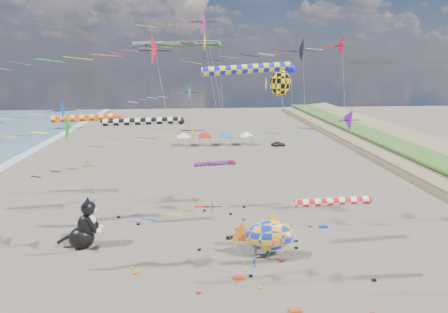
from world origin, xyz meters
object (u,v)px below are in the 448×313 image
at_px(fish_inflatable, 269,235).
at_px(person_adult, 255,251).
at_px(child_blue, 254,263).
at_px(cat_inflatable, 83,223).
at_px(child_green, 268,254).
at_px(parked_car, 278,144).

relative_size(fish_inflatable, person_adult, 4.24).
bearing_deg(fish_inflatable, child_blue, -136.61).
relative_size(cat_inflatable, person_adult, 3.51).
height_order(person_adult, child_blue, person_adult).
height_order(fish_inflatable, person_adult, fish_inflatable).
xyz_separation_m(child_green, child_blue, (-1.60, -1.24, -0.09)).
bearing_deg(fish_inflatable, child_green, -110.30).
xyz_separation_m(person_adult, child_blue, (-0.35, -1.50, -0.31)).
bearing_deg(child_green, person_adult, 173.95).
bearing_deg(child_green, child_blue, -136.46).
bearing_deg(child_green, fish_inflatable, 75.38).
bearing_deg(fish_inflatable, parked_car, 75.43).
bearing_deg(parked_car, child_green, 156.25).
distance_m(cat_inflatable, child_blue, 18.62).
bearing_deg(child_blue, parked_car, 55.03).
distance_m(person_adult, child_green, 1.30).
bearing_deg(child_blue, person_adult, 58.05).
xyz_separation_m(cat_inflatable, person_adult, (17.99, -3.99, -1.98)).
distance_m(child_green, child_blue, 2.03).
bearing_deg(cat_inflatable, fish_inflatable, -14.35).
xyz_separation_m(fish_inflatable, child_green, (-0.15, -0.41, -1.89)).
height_order(fish_inflatable, child_green, fish_inflatable).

